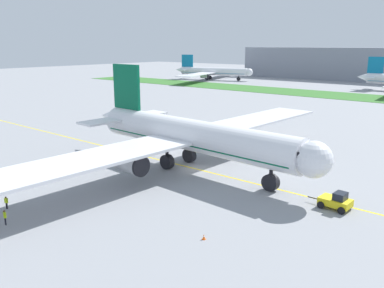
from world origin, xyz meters
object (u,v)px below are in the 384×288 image
Objects in this scene: pushback_tug at (336,201)px; traffic_cone_near_nose at (204,237)px; airliner_foreground at (189,135)px; ground_crew_wingwalker_starboard at (5,216)px; parked_airliner_far_left at (212,71)px; ground_crew_marshaller_front at (132,149)px; ground_crew_wingwalker_port at (6,201)px.

pushback_tug is 18.30m from traffic_cone_near_nose.
pushback_tug is (24.57, -1.22, -4.49)m from airliner_foreground.
airliner_foreground is 29.74m from ground_crew_wingwalker_starboard.
ground_crew_wingwalker_starboard is 0.02× the size of parked_airliner_far_left.
parked_airliner_far_left is (-96.24, 167.05, 3.68)m from ground_crew_wingwalker_starboard.
ground_crew_wingwalker_starboard reaches higher than ground_crew_marshaller_front.
traffic_cone_near_nose is at bearing -46.42° from airliner_foreground.
airliner_foreground is 25.01m from pushback_tug.
pushback_tug reaches higher than ground_crew_wingwalker_starboard.
pushback_tug reaches higher than traffic_cone_near_nose.
airliner_foreground is at bearing 85.67° from ground_crew_wingwalker_starboard.
ground_crew_wingwalker_starboard is at bearing -149.19° from traffic_cone_near_nose.
airliner_foreground is 46.41× the size of ground_crew_wingwalker_port.
ground_crew_wingwalker_port is 188.71m from parked_airliner_far_left.
ground_crew_wingwalker_port is (-31.12, -25.84, -0.03)m from pushback_tug.
pushback_tug is at bearing -2.84° from airliner_foreground.
ground_crew_marshaller_front is 31.01m from ground_crew_wingwalker_starboard.
traffic_cone_near_nose is at bearing -30.00° from ground_crew_marshaller_front.
ground_crew_marshaller_front is (-6.76, 26.69, 0.08)m from ground_crew_wingwalker_port.
airliner_foreground is 13.49× the size of pushback_tug.
traffic_cone_near_nose is (23.55, 9.19, -0.69)m from ground_crew_wingwalker_port.
pushback_tug is 37.89m from ground_crew_marshaller_front.
airliner_foreground is 42.72× the size of ground_crew_marshaller_front.
ground_crew_wingwalker_starboard is at bearing -133.63° from pushback_tug.
airliner_foreground is at bearing 133.58° from traffic_cone_near_nose.
ground_crew_wingwalker_starboard is (-2.22, -29.33, -4.43)m from airliner_foreground.
ground_crew_wingwalker_port is 2.77× the size of traffic_cone_near_nose.
ground_crew_wingwalker_starboard is 22.39m from traffic_cone_near_nose.
ground_crew_wingwalker_starboard is 192.82m from parked_airliner_far_left.
ground_crew_wingwalker_port is 0.91× the size of ground_crew_wingwalker_starboard.
ground_crew_wingwalker_port reaches higher than traffic_cone_near_nose.
ground_crew_marshaller_front reaches higher than traffic_cone_near_nose.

